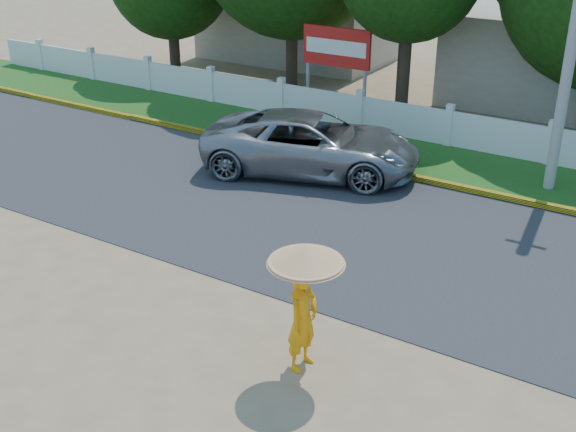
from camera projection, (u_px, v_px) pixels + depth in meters
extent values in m
plane|color=#9E8460|center=(231.00, 318.00, 13.45)|extent=(120.00, 120.00, 0.00)
cube|color=#38383A|center=(344.00, 227.00, 16.90)|extent=(60.00, 7.00, 0.02)
cube|color=#2D601E|center=(429.00, 159.00, 20.93)|extent=(60.00, 3.50, 0.03)
cube|color=yellow|center=(405.00, 176.00, 19.60)|extent=(40.00, 0.18, 0.16)
cube|color=silver|center=(449.00, 128.00, 21.81)|extent=(40.00, 0.10, 1.10)
cube|color=#B7AD99|center=(299.00, 26.00, 32.22)|extent=(8.00, 5.00, 2.80)
cylinder|color=gray|center=(571.00, 52.00, 17.51)|extent=(0.28, 0.28, 7.17)
imported|color=gray|center=(311.00, 144.00, 19.76)|extent=(6.46, 4.42, 1.64)
imported|color=#FF9C0D|center=(303.00, 320.00, 11.75)|extent=(0.47, 0.69, 1.83)
cylinder|color=gray|center=(306.00, 283.00, 11.43)|extent=(0.03, 0.03, 1.19)
cone|color=tan|center=(306.00, 255.00, 11.21)|extent=(1.25, 1.25, 0.30)
cylinder|color=gray|center=(308.00, 81.00, 25.14)|extent=(0.12, 0.12, 2.00)
cylinder|color=gray|center=(364.00, 90.00, 24.09)|extent=(0.12, 0.12, 2.00)
cube|color=red|center=(337.00, 47.00, 24.06)|extent=(2.50, 0.12, 1.30)
cube|color=silver|center=(336.00, 47.00, 24.02)|extent=(2.25, 0.02, 0.49)
cylinder|color=#473828|center=(174.00, 42.00, 29.78)|extent=(0.44, 0.44, 2.50)
cylinder|color=#473828|center=(404.00, 64.00, 24.06)|extent=(0.44, 0.44, 3.55)
cylinder|color=#473828|center=(292.00, 43.00, 27.37)|extent=(0.44, 0.44, 3.44)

